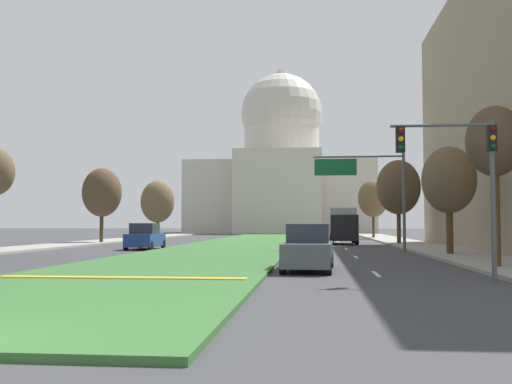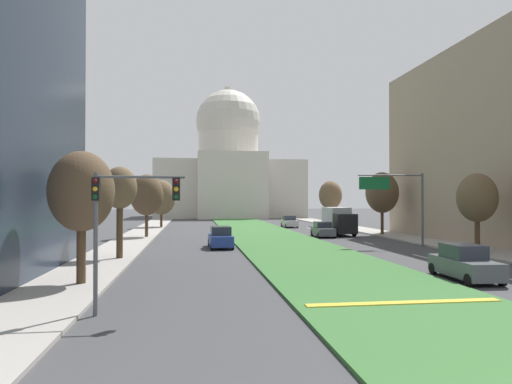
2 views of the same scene
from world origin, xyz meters
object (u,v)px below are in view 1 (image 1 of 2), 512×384
Objects in this scene: sedan_distant at (314,236)px; sedan_far_horizon at (313,232)px; traffic_light_near_right at (465,164)px; street_tree_right_distant at (373,198)px; street_tree_right_near at (495,143)px; overhead_guide_sign at (369,181)px; sedan_lead_stopped at (308,249)px; street_tree_right_mid at (449,180)px; box_truck_delivery at (343,225)px; street_tree_left_far at (102,193)px; street_tree_left_distant at (158,202)px; capitol_building at (281,173)px; street_tree_right_far at (398,187)px; sedan_midblock at (145,237)px.

sedan_far_horizon reaches higher than sedan_distant.
traffic_light_near_right is 51.09m from street_tree_right_distant.
street_tree_right_near is at bearing -80.17° from sedan_far_horizon.
overhead_guide_sign is at bearing -96.13° from street_tree_right_distant.
sedan_lead_stopped is 44.32m from sedan_far_horizon.
street_tree_right_mid reaches higher than box_truck_delivery.
street_tree_left_distant is (0.40, 17.55, -0.22)m from street_tree_left_far.
street_tree_right_mid is at bearing -33.20° from street_tree_left_far.
street_tree_left_distant is 1.50× the size of sedan_lead_stopped.
street_tree_right_distant is (-0.39, 45.86, -0.37)m from street_tree_right_near.
capitol_building is at bearing 98.86° from box_truck_delivery.
street_tree_right_far is (13.26, -56.71, -6.21)m from capitol_building.
overhead_guide_sign is 0.93× the size of street_tree_right_distant.
overhead_guide_sign is at bearing -82.42° from sedan_far_horizon.
traffic_light_near_right is 0.74× the size of street_tree_right_distant.
street_tree_right_distant reaches higher than sedan_distant.
street_tree_right_far is (26.46, -0.42, 0.29)m from street_tree_left_far.
box_truck_delivery is (21.39, -16.38, -2.73)m from street_tree_left_distant.
capitol_building reaches higher than street_tree_right_far.
street_tree_left_far is at bearing -144.47° from street_tree_right_distant.
street_tree_right_far reaches higher than street_tree_left_far.
street_tree_left_far is 1.52× the size of sedan_midblock.
street_tree_left_distant is 1.53× the size of sedan_midblock.
street_tree_left_distant is 29.54m from sedan_midblock.
street_tree_right_mid is 0.89× the size of street_tree_right_distant.
capitol_building is at bearing 76.81° from street_tree_left_far.
street_tree_left_far is (-26.87, 17.59, 0.34)m from street_tree_right_mid.
street_tree_left_distant is (-26.06, 17.97, -0.52)m from street_tree_right_far.
capitol_building is 58.57m from street_tree_right_far.
street_tree_right_far is at bearing 73.13° from overhead_guide_sign.
sedan_far_horizon is (18.71, -1.53, -3.60)m from street_tree_left_distant.
street_tree_left_far is at bearing 179.09° from street_tree_right_far.
overhead_guide_sign reaches higher than street_tree_right_mid.
street_tree_right_near is 1.47× the size of sedan_midblock.
overhead_guide_sign is 16.92m from sedan_lead_stopped.
street_tree_right_distant reaches higher than traffic_light_near_right.
street_tree_left_far is at bearing -176.93° from box_truck_delivery.
capitol_building is 7.44× the size of sedan_distant.
traffic_light_near_right is 1.21× the size of sedan_far_horizon.
capitol_building is 7.31× the size of sedan_midblock.
sedan_far_horizon is at bearing 97.58° from overhead_guide_sign.
sedan_lead_stopped is at bearing -86.05° from capitol_building.
street_tree_right_distant reaches higher than sedan_midblock.
traffic_light_near_right is 1.17× the size of sedan_distant.
street_tree_right_far reaches higher than street_tree_right_mid.
street_tree_left_distant reaches higher than street_tree_right_mid.
street_tree_right_near reaches higher than overhead_guide_sign.
street_tree_left_distant is 1.61× the size of sedan_far_horizon.
sedan_far_horizon is at bearing 95.92° from traffic_light_near_right.
capitol_building is 56.58m from box_truck_delivery.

